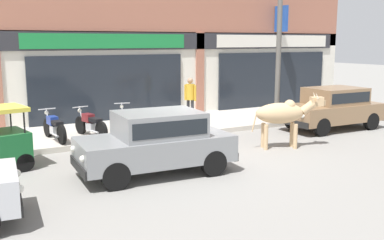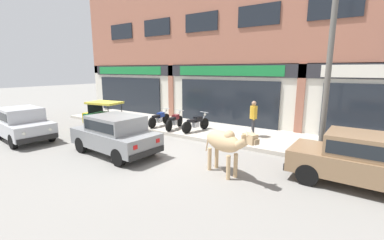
{
  "view_description": "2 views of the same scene",
  "coord_description": "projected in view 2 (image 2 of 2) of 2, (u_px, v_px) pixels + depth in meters",
  "views": [
    {
      "loc": [
        -5.45,
        -10.11,
        3.04
      ],
      "look_at": [
        0.83,
        1.0,
        0.8
      ],
      "focal_mm": 42.0,
      "sensor_mm": 36.0,
      "label": 1
    },
    {
      "loc": [
        6.33,
        -6.97,
        3.12
      ],
      "look_at": [
        0.92,
        1.0,
        1.22
      ],
      "focal_mm": 24.0,
      "sensor_mm": 36.0,
      "label": 2
    }
  ],
  "objects": [
    {
      "name": "motorcycle_2",
      "position": [
        196.0,
        123.0,
        12.45
      ],
      "size": [
        0.61,
        1.8,
        0.88
      ],
      "color": "black",
      "rests_on": "sidewalk"
    },
    {
      "name": "shop_building",
      "position": [
        230.0,
        43.0,
        13.7
      ],
      "size": [
        23.0,
        1.4,
        9.47
      ],
      "color": "#9E604C",
      "rests_on": "ground"
    },
    {
      "name": "utility_pole",
      "position": [
        329.0,
        63.0,
        8.25
      ],
      "size": [
        0.18,
        0.18,
        6.32
      ],
      "primitive_type": "cylinder",
      "color": "#595651",
      "rests_on": "sidewalk"
    },
    {
      "name": "motorcycle_0",
      "position": [
        159.0,
        119.0,
        13.62
      ],
      "size": [
        0.52,
        1.81,
        0.88
      ],
      "color": "black",
      "rests_on": "sidewalk"
    },
    {
      "name": "car_1",
      "position": [
        115.0,
        133.0,
        9.49
      ],
      "size": [
        3.69,
        1.82,
        1.46
      ],
      "color": "black",
      "rests_on": "ground"
    },
    {
      "name": "car_0",
      "position": [
        363.0,
        158.0,
        6.79
      ],
      "size": [
        3.65,
        1.69,
        1.46
      ],
      "color": "black",
      "rests_on": "ground"
    },
    {
      "name": "ground_plane",
      "position": [
        157.0,
        153.0,
        9.75
      ],
      "size": [
        90.0,
        90.0,
        0.0
      ],
      "primitive_type": "plane",
      "color": "gray"
    },
    {
      "name": "motorcycle_1",
      "position": [
        175.0,
        121.0,
        12.98
      ],
      "size": [
        0.63,
        1.79,
        0.88
      ],
      "color": "black",
      "rests_on": "sidewalk"
    },
    {
      "name": "car_2",
      "position": [
        22.0,
        122.0,
        11.38
      ],
      "size": [
        3.73,
        1.96,
        1.46
      ],
      "color": "black",
      "rests_on": "ground"
    },
    {
      "name": "pedestrian",
      "position": [
        253.0,
        115.0,
        11.3
      ],
      "size": [
        0.32,
        0.45,
        1.6
      ],
      "color": "#2D2D33",
      "rests_on": "sidewalk"
    },
    {
      "name": "cow",
      "position": [
        225.0,
        142.0,
        7.56
      ],
      "size": [
        2.04,
        1.09,
        1.61
      ],
      "color": "tan",
      "rests_on": "ground"
    },
    {
      "name": "sidewalk",
      "position": [
        210.0,
        131.0,
        12.93
      ],
      "size": [
        19.0,
        3.49,
        0.16
      ],
      "primitive_type": "cube",
      "color": "#B7AFA3",
      "rests_on": "ground"
    },
    {
      "name": "auto_rickshaw",
      "position": [
        104.0,
        118.0,
        13.11
      ],
      "size": [
        2.1,
        1.44,
        1.52
      ],
      "color": "black",
      "rests_on": "ground"
    }
  ]
}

